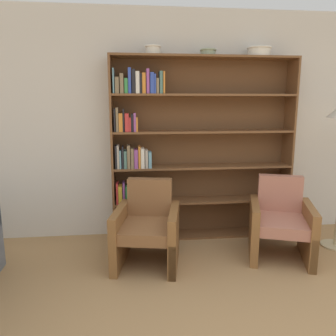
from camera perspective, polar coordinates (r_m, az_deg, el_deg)
The scene contains 7 objects.
wall_back at distance 4.20m, azimuth 7.98°, elevation 7.32°, with size 12.00×0.06×2.75m.
bookshelf at distance 3.98m, azimuth 3.02°, elevation 2.95°, with size 2.19×0.30×2.19m.
bowl_cream at distance 3.92m, azimuth -2.66°, elevation 19.90°, with size 0.19×0.19×0.10m.
bowl_sage at distance 4.01m, azimuth 7.00°, elevation 19.42°, with size 0.19×0.19×0.08m.
bowl_brass at distance 4.19m, azimuth 15.59°, elevation 19.00°, with size 0.28×0.28×0.11m.
armchair_leather at distance 3.48m, azimuth -3.61°, elevation -10.32°, with size 0.76×0.79×0.85m.
armchair_cushioned at distance 3.82m, azimuth 19.00°, elevation -8.90°, with size 0.82×0.85×0.85m.
Camera 1 is at (-1.04, -1.54, 1.66)m, focal length 35.00 mm.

